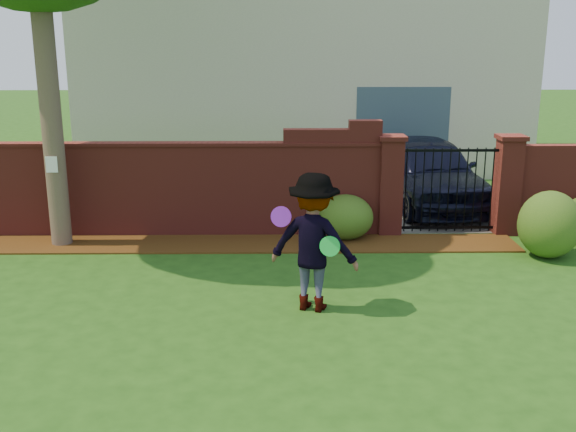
{
  "coord_description": "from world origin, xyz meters",
  "views": [
    {
      "loc": [
        0.33,
        -8.26,
        3.63
      ],
      "look_at": [
        0.45,
        1.4,
        1.05
      ],
      "focal_mm": 41.97,
      "sensor_mm": 36.0,
      "label": 1
    }
  ],
  "objects_px": {
    "frisbee_purple": "(281,217)",
    "man": "(312,243)",
    "car": "(431,173)",
    "frisbee_green": "(330,246)"
  },
  "relations": [
    {
      "from": "frisbee_purple",
      "to": "man",
      "type": "bearing_deg",
      "value": 0.53
    },
    {
      "from": "car",
      "to": "frisbee_green",
      "type": "height_order",
      "value": "car"
    },
    {
      "from": "man",
      "to": "car",
      "type": "bearing_deg",
      "value": -97.17
    },
    {
      "from": "man",
      "to": "frisbee_purple",
      "type": "bearing_deg",
      "value": 20.18
    },
    {
      "from": "car",
      "to": "man",
      "type": "bearing_deg",
      "value": -122.54
    },
    {
      "from": "man",
      "to": "frisbee_green",
      "type": "height_order",
      "value": "man"
    },
    {
      "from": "car",
      "to": "man",
      "type": "distance_m",
      "value": 6.3
    },
    {
      "from": "man",
      "to": "frisbee_green",
      "type": "distance_m",
      "value": 0.32
    },
    {
      "from": "man",
      "to": "frisbee_green",
      "type": "xyz_separation_m",
      "value": [
        0.22,
        -0.24,
        0.03
      ]
    },
    {
      "from": "frisbee_purple",
      "to": "frisbee_green",
      "type": "xyz_separation_m",
      "value": [
        0.64,
        -0.24,
        -0.34
      ]
    }
  ]
}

